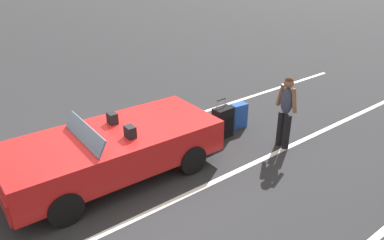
{
  "coord_description": "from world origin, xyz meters",
  "views": [
    {
      "loc": [
        2.62,
        5.83,
        4.12
      ],
      "look_at": [
        -1.8,
        0.17,
        0.75
      ],
      "focal_mm": 34.66,
      "sensor_mm": 36.0,
      "label": 1
    }
  ],
  "objects_px": {
    "suitcase_large_black": "(223,123)",
    "suitcase_medium_bright": "(239,115)",
    "traveler_person": "(286,109)",
    "convertible_car": "(103,152)"
  },
  "relations": [
    {
      "from": "suitcase_large_black",
      "to": "suitcase_medium_bright",
      "type": "xyz_separation_m",
      "value": [
        -0.67,
        -0.16,
        -0.06
      ]
    },
    {
      "from": "suitcase_medium_bright",
      "to": "traveler_person",
      "type": "relative_size",
      "value": 0.38
    },
    {
      "from": "convertible_car",
      "to": "suitcase_medium_bright",
      "type": "distance_m",
      "value": 3.67
    },
    {
      "from": "suitcase_large_black",
      "to": "convertible_car",
      "type": "bearing_deg",
      "value": -94.04
    },
    {
      "from": "suitcase_medium_bright",
      "to": "traveler_person",
      "type": "distance_m",
      "value": 1.48
    },
    {
      "from": "suitcase_large_black",
      "to": "traveler_person",
      "type": "bearing_deg",
      "value": 29.88
    },
    {
      "from": "convertible_car",
      "to": "traveler_person",
      "type": "distance_m",
      "value": 3.96
    },
    {
      "from": "traveler_person",
      "to": "suitcase_large_black",
      "type": "bearing_deg",
      "value": -51.18
    },
    {
      "from": "convertible_car",
      "to": "suitcase_medium_bright",
      "type": "xyz_separation_m",
      "value": [
        -3.66,
        -0.07,
        -0.28
      ]
    },
    {
      "from": "suitcase_medium_bright",
      "to": "suitcase_large_black",
      "type": "bearing_deg",
      "value": 108.63
    }
  ]
}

